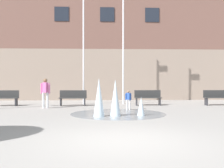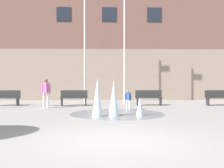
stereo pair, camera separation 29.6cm
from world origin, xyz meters
The scene contains 11 objects.
ground_plane centered at (0.00, 0.00, 0.00)m, with size 100.00×100.00×0.00m, color gray.
library_building centered at (0.00, 17.07, 4.41)m, with size 36.00×6.05×8.82m.
splash_fountain centered at (-0.02, 4.61, 0.60)m, with size 4.20×4.20×1.56m.
park_bench_far_left centered at (-6.17, 9.48, 0.48)m, with size 1.60×0.44×0.91m.
park_bench_under_left_flagpole centered at (-2.15, 9.39, 0.48)m, with size 1.60×0.44×0.91m.
park_bench_center centered at (2.34, 9.45, 0.48)m, with size 1.60×0.44×0.91m.
park_bench_near_trashcan centered at (6.53, 9.33, 0.48)m, with size 1.60×0.44×0.91m.
adult_watching centered at (-3.48, 7.99, 0.93)m, with size 0.50×0.37×1.59m.
child_in_fountain centered at (0.88, 6.86, 0.58)m, with size 0.31×0.23×0.99m.
flagpole_left centered at (-1.58, 10.57, 4.57)m, with size 0.80×0.10×8.64m.
flagpole_right centered at (0.97, 10.57, 4.24)m, with size 0.80×0.10×7.98m.
Camera 2 is at (-0.21, -6.21, 1.39)m, focal length 42.00 mm.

